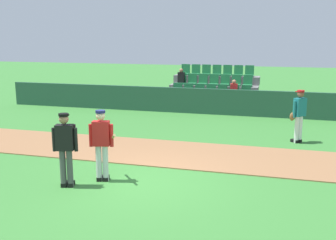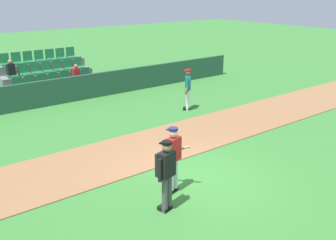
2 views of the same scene
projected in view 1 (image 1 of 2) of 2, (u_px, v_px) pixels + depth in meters
ground_plane at (140, 182)px, 9.70m from camera, size 80.00×80.00×0.00m
infield_dirt_path at (168, 153)px, 12.11m from camera, size 28.00×2.75×0.03m
dugout_fence at (207, 101)px, 18.13m from camera, size 20.00×0.16×1.16m
stadium_bleachers at (213, 95)px, 19.89m from camera, size 4.45×2.95×2.05m
batter_red_jersey at (102, 143)px, 9.59m from camera, size 0.74×0.71×1.76m
umpire_home_plate at (65, 146)px, 9.22m from camera, size 0.57×0.38×1.76m
runner_teal_jersey at (299, 114)px, 13.14m from camera, size 0.56×0.50×1.76m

